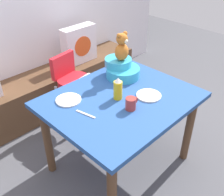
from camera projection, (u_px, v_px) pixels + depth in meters
The scene contains 12 objects.
ground_plane at pixel (119, 163), 2.53m from camera, with size 8.00×8.00×0.00m, color #4C4C51.
window_bench at pixel (44, 93), 3.13m from camera, with size 2.60×0.44×0.46m, color brown.
pillow_floral_right at pixel (79, 45), 3.19m from camera, with size 0.44×0.15×0.44m.
dining_table at pixel (121, 109), 2.18m from camera, with size 1.16×0.96×0.74m.
highchair at pixel (73, 81), 2.78m from camera, with size 0.37×0.49×0.79m.
infant_seat_teal at pixel (121, 69), 2.38m from camera, with size 0.30×0.33×0.16m.
teddy_bear at pixel (122, 47), 2.27m from camera, with size 0.13×0.12×0.25m.
ketchup_bottle at pixel (118, 89), 2.07m from camera, with size 0.07×0.07×0.18m.
coffee_mug at pixel (131, 103), 1.97m from camera, with size 0.12×0.08×0.09m.
dinner_plate_near at pixel (68, 100), 2.09m from camera, with size 0.20×0.20×0.01m, color white.
dinner_plate_far at pixel (149, 95), 2.14m from camera, with size 0.20×0.20×0.01m, color white.
table_fork at pixel (86, 114), 1.94m from camera, with size 0.02×0.17×0.01m, color silver.
Camera 1 is at (-1.31, -1.20, 1.91)m, focal length 42.81 mm.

